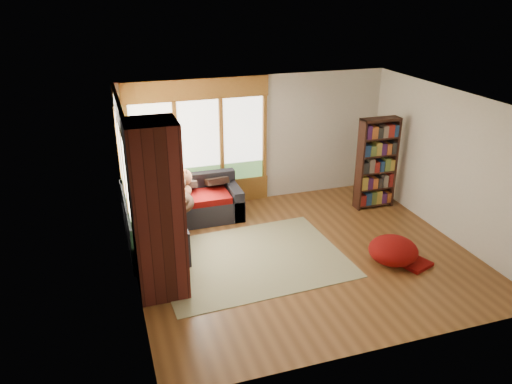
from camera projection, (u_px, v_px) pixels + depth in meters
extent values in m
plane|color=brown|center=(303.00, 254.00, 8.46)|extent=(5.50, 5.50, 0.00)
plane|color=white|center=(309.00, 102.00, 7.45)|extent=(5.50, 5.50, 0.00)
cube|color=silver|center=(257.00, 140.00, 10.15)|extent=(5.50, 0.04, 2.60)
cube|color=silver|center=(391.00, 259.00, 5.77)|extent=(5.50, 0.04, 2.60)
cube|color=silver|center=(130.00, 205.00, 7.18)|extent=(0.04, 5.00, 2.60)
cube|color=silver|center=(450.00, 165.00, 8.74)|extent=(0.04, 5.00, 2.60)
cube|color=#9A6527|center=(199.00, 143.00, 9.76)|extent=(2.82, 0.10, 1.90)
cube|color=white|center=(199.00, 143.00, 9.76)|extent=(2.54, 0.09, 1.62)
cube|color=#9A6527|center=(125.00, 173.00, 8.22)|extent=(0.10, 2.62, 1.90)
cube|color=white|center=(125.00, 173.00, 8.22)|extent=(0.09, 2.36, 1.62)
cube|color=#72894F|center=(121.00, 136.00, 8.80)|extent=(0.03, 0.72, 0.90)
cube|color=#471914|center=(157.00, 211.00, 6.97)|extent=(0.70, 0.70, 2.60)
cube|color=black|center=(184.00, 207.00, 9.71)|extent=(2.20, 0.90, 0.42)
cube|color=black|center=(179.00, 182.00, 9.86)|extent=(2.20, 0.20, 0.38)
cube|color=black|center=(233.00, 197.00, 9.96)|extent=(0.20, 0.90, 0.60)
cube|color=maroon|center=(179.00, 198.00, 9.47)|extent=(1.90, 0.66, 0.12)
cube|color=black|center=(154.00, 226.00, 8.96)|extent=(0.90, 2.20, 0.42)
cube|color=black|center=(132.00, 209.00, 8.70)|extent=(0.20, 2.20, 0.38)
cube|color=black|center=(162.00, 248.00, 8.04)|extent=(0.90, 0.20, 0.60)
cube|color=maroon|center=(163.00, 220.00, 8.58)|extent=(0.66, 1.20, 0.12)
cube|color=maroon|center=(156.00, 199.00, 9.41)|extent=(0.66, 0.66, 0.12)
cube|color=beige|center=(252.00, 259.00, 8.29)|extent=(3.13, 2.46, 0.01)
cube|color=#341911|center=(393.00, 162.00, 10.03)|extent=(0.04, 0.26, 1.85)
cube|color=#341911|center=(360.00, 166.00, 9.81)|extent=(0.04, 0.26, 1.85)
cube|color=#341911|center=(373.00, 162.00, 10.03)|extent=(0.79, 0.02, 1.85)
cube|color=#341911|center=(373.00, 203.00, 10.26)|extent=(0.71, 0.24, 0.03)
cube|color=#341911|center=(374.00, 187.00, 10.12)|extent=(0.71, 0.24, 0.03)
cube|color=#341911|center=(376.00, 171.00, 9.98)|extent=(0.71, 0.24, 0.03)
cube|color=#341911|center=(377.00, 155.00, 9.85)|extent=(0.71, 0.24, 0.03)
cube|color=#341911|center=(379.00, 138.00, 9.71)|extent=(0.71, 0.24, 0.03)
cube|color=#341911|center=(381.00, 120.00, 9.58)|extent=(0.71, 0.24, 0.03)
cube|color=#726659|center=(377.00, 164.00, 9.90)|extent=(0.67, 0.18, 1.69)
ellipsoid|color=maroon|center=(393.00, 250.00, 8.14)|extent=(1.05, 1.05, 0.43)
ellipsoid|color=brown|center=(174.00, 191.00, 9.10)|extent=(0.93, 0.91, 0.27)
sphere|color=brown|center=(184.00, 180.00, 9.28)|extent=(0.45, 0.45, 0.32)
cone|color=brown|center=(181.00, 174.00, 9.19)|extent=(0.17, 0.17, 0.14)
ellipsoid|color=black|center=(179.00, 199.00, 8.76)|extent=(0.59, 0.85, 0.27)
sphere|color=black|center=(177.00, 186.00, 8.97)|extent=(0.35, 0.35, 0.33)
cone|color=black|center=(177.00, 181.00, 8.87)|extent=(0.13, 0.13, 0.14)
cube|color=black|center=(215.00, 174.00, 9.88)|extent=(0.45, 0.12, 0.45)
cube|color=black|center=(185.00, 177.00, 9.71)|extent=(0.45, 0.12, 0.45)
cube|color=black|center=(139.00, 191.00, 9.04)|extent=(0.45, 0.12, 0.45)
cube|color=black|center=(146.00, 216.00, 8.08)|extent=(0.45, 0.12, 0.45)
cube|color=maroon|center=(154.00, 180.00, 9.54)|extent=(0.42, 0.12, 0.42)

